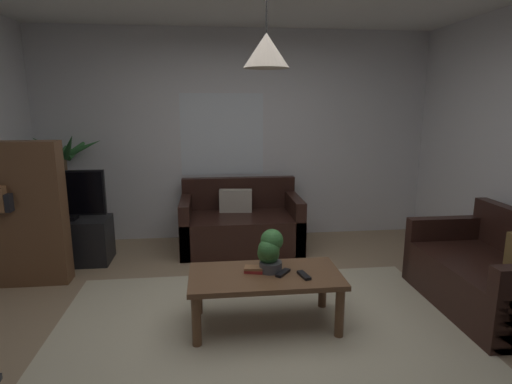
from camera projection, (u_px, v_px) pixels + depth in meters
floor at (260, 333)px, 3.23m from camera, size 4.97×4.82×0.02m
rug at (264, 346)px, 3.03m from camera, size 3.23×2.65×0.01m
wall_back at (237, 136)px, 5.31m from camera, size 5.09×0.06×2.65m
window_pane at (222, 135)px, 5.26m from camera, size 1.05×0.01×1.03m
couch_under_window at (241, 226)px, 5.05m from camera, size 1.43×0.82×0.82m
couch_right_side at (490, 278)px, 3.55m from camera, size 0.82×1.35×0.82m
coffee_table at (265, 282)px, 3.25m from camera, size 1.19×0.60×0.43m
book_on_table_0 at (254, 271)px, 3.27m from camera, size 0.16×0.11×0.02m
book_on_table_1 at (254, 268)px, 3.27m from camera, size 0.16×0.12×0.02m
remote_on_table_0 at (283, 273)px, 3.23m from camera, size 0.14×0.16×0.02m
remote_on_table_1 at (304, 275)px, 3.18m from camera, size 0.08×0.17×0.02m
potted_plant_on_table at (270, 250)px, 3.26m from camera, size 0.20×0.22×0.34m
tv_stand at (68, 241)px, 4.57m from camera, size 0.90×0.44×0.50m
tv at (63, 195)px, 4.44m from camera, size 0.88×0.16×0.54m
potted_palm_corner at (69, 193)px, 4.99m from camera, size 0.76×0.87×1.45m
bookshelf_corner at (26, 214)px, 3.95m from camera, size 0.70×0.31×1.40m
pendant_lamp at (266, 50)px, 2.88m from camera, size 0.33×0.33×0.66m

